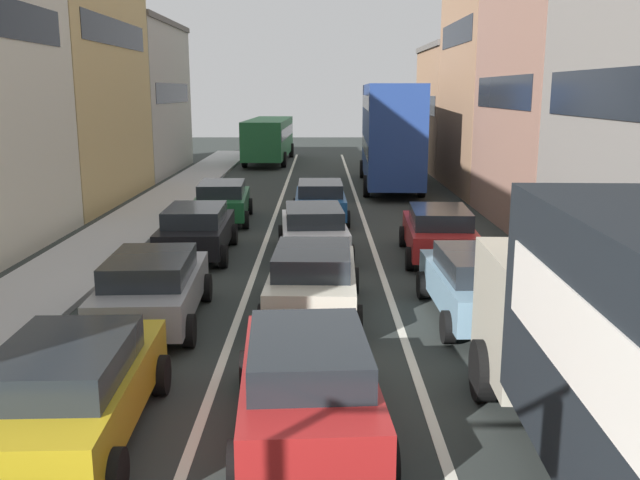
% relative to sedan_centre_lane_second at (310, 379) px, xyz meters
% --- Properties ---
extents(sidewalk_left, '(2.60, 64.00, 0.14)m').
position_rel_sedan_centre_lane_second_xyz_m(sidewalk_left, '(-6.58, 13.54, -0.73)').
color(sidewalk_left, '#B2B2B2').
rests_on(sidewalk_left, ground).
extents(lane_stripe_left, '(0.16, 60.00, 0.01)m').
position_rel_sedan_centre_lane_second_xyz_m(lane_stripe_left, '(-1.58, 13.54, -0.79)').
color(lane_stripe_left, silver).
rests_on(lane_stripe_left, ground).
extents(lane_stripe_right, '(0.16, 60.00, 0.01)m').
position_rel_sedan_centre_lane_second_xyz_m(lane_stripe_right, '(1.82, 13.54, -0.79)').
color(lane_stripe_right, silver).
rests_on(lane_stripe_right, ground).
extents(building_row_right, '(7.20, 43.90, 13.69)m').
position_rel_sedan_centre_lane_second_xyz_m(building_row_right, '(10.02, 15.27, 4.38)').
color(building_row_right, '#9E7556').
rests_on(building_row_right, ground).
extents(sedan_centre_lane_second, '(2.28, 4.40, 1.49)m').
position_rel_sedan_centre_lane_second_xyz_m(sedan_centre_lane_second, '(0.00, 0.00, 0.00)').
color(sedan_centre_lane_second, '#A51E1E').
rests_on(sedan_centre_lane_second, ground).
extents(wagon_left_lane_second, '(2.19, 4.36, 1.49)m').
position_rel_sedan_centre_lane_second_xyz_m(wagon_left_lane_second, '(-3.23, -0.29, 0.00)').
color(wagon_left_lane_second, '#B29319').
rests_on(wagon_left_lane_second, ground).
extents(hatchback_centre_lane_third, '(2.16, 4.35, 1.49)m').
position_rel_sedan_centre_lane_second_xyz_m(hatchback_centre_lane_third, '(0.02, 5.36, 0.00)').
color(hatchback_centre_lane_third, beige).
rests_on(hatchback_centre_lane_third, ground).
extents(sedan_left_lane_third, '(2.23, 4.38, 1.49)m').
position_rel_sedan_centre_lane_second_xyz_m(sedan_left_lane_third, '(-3.29, 4.70, 0.00)').
color(sedan_left_lane_third, gray).
rests_on(sedan_left_lane_third, ground).
extents(coupe_centre_lane_fourth, '(2.27, 4.40, 1.49)m').
position_rel_sedan_centre_lane_second_xyz_m(coupe_centre_lane_fourth, '(-0.01, 10.71, 0.00)').
color(coupe_centre_lane_fourth, silver).
rests_on(coupe_centre_lane_fourth, ground).
extents(sedan_left_lane_fourth, '(2.16, 4.35, 1.49)m').
position_rel_sedan_centre_lane_second_xyz_m(sedan_left_lane_fourth, '(-3.43, 10.71, 0.00)').
color(sedan_left_lane_fourth, black).
rests_on(sedan_left_lane_fourth, ground).
extents(sedan_centre_lane_fifth, '(2.10, 4.32, 1.49)m').
position_rel_sedan_centre_lane_second_xyz_m(sedan_centre_lane_fifth, '(0.18, 16.26, 0.00)').
color(sedan_centre_lane_fifth, '#194C8C').
rests_on(sedan_centre_lane_fifth, ground).
extents(sedan_left_lane_fifth, '(2.25, 4.39, 1.49)m').
position_rel_sedan_centre_lane_second_xyz_m(sedan_left_lane_fifth, '(-3.43, 16.16, 0.00)').
color(sedan_left_lane_fifth, '#19592D').
rests_on(sedan_left_lane_fifth, ground).
extents(sedan_right_lane_behind_truck, '(2.13, 4.34, 1.49)m').
position_rel_sedan_centre_lane_second_xyz_m(sedan_right_lane_behind_truck, '(3.53, 4.98, 0.00)').
color(sedan_right_lane_behind_truck, '#759EB7').
rests_on(sedan_right_lane_behind_truck, ground).
extents(wagon_right_lane_far, '(2.25, 4.39, 1.49)m').
position_rel_sedan_centre_lane_second_xyz_m(wagon_right_lane_far, '(3.60, 10.42, 0.00)').
color(wagon_right_lane_far, '#A51E1E').
rests_on(wagon_right_lane_far, ground).
extents(bus_mid_queue_primary, '(3.07, 10.58, 5.06)m').
position_rel_sedan_centre_lane_second_xyz_m(bus_mid_queue_primary, '(3.66, 25.37, 2.03)').
color(bus_mid_queue_primary, navy).
rests_on(bus_mid_queue_primary, ground).
extents(bus_far_queue_secondary, '(3.02, 10.57, 2.90)m').
position_rel_sedan_centre_lane_second_xyz_m(bus_far_queue_secondary, '(-3.27, 37.82, 0.96)').
color(bus_far_queue_secondary, '#1E6033').
rests_on(bus_far_queue_secondary, ground).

